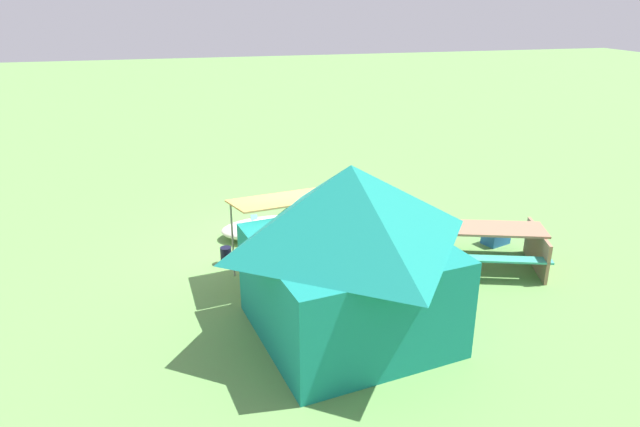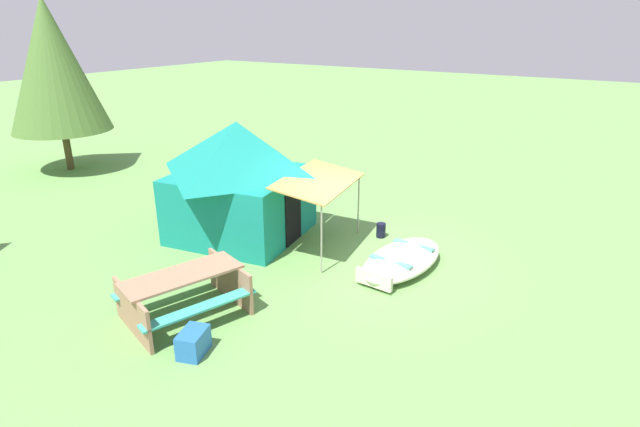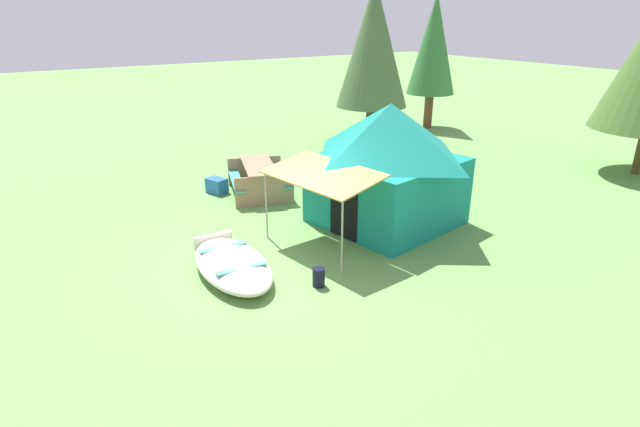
{
  "view_description": "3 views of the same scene",
  "coord_description": "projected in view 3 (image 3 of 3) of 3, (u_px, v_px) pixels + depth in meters",
  "views": [
    {
      "loc": [
        1.89,
        10.09,
        4.87
      ],
      "look_at": [
        -0.46,
        0.72,
        1.15
      ],
      "focal_mm": 31.78,
      "sensor_mm": 36.0,
      "label": 1
    },
    {
      "loc": [
        -8.87,
        -4.75,
        4.8
      ],
      "look_at": [
        0.21,
        1.04,
        0.71
      ],
      "focal_mm": 28.88,
      "sensor_mm": 36.0,
      "label": 2
    },
    {
      "loc": [
        7.72,
        -4.19,
        4.45
      ],
      "look_at": [
        -0.06,
        0.89,
        0.73
      ],
      "focal_mm": 28.3,
      "sensor_mm": 36.0,
      "label": 3
    }
  ],
  "objects": [
    {
      "name": "picnic_table",
      "position": [
        259.0,
        176.0,
        13.1
      ],
      "size": [
        2.34,
        2.01,
        0.8
      ],
      "color": "#9B7056",
      "rests_on": "ground_plane"
    },
    {
      "name": "pine_tree_far_center",
      "position": [
        434.0,
        45.0,
        19.69
      ],
      "size": [
        1.9,
        1.9,
        5.18
      ],
      "color": "brown",
      "rests_on": "ground_plane"
    },
    {
      "name": "canvas_cabin_tent",
      "position": [
        388.0,
        163.0,
        10.99
      ],
      "size": [
        3.3,
        4.43,
        2.68
      ],
      "color": "#158175",
      "rests_on": "ground_plane"
    },
    {
      "name": "beached_rowboat",
      "position": [
        232.0,
        264.0,
        9.15
      ],
      "size": [
        2.51,
        1.36,
        0.38
      ],
      "color": "beige",
      "rests_on": "ground_plane"
    },
    {
      "name": "fuel_can",
      "position": [
        319.0,
        277.0,
        8.76
      ],
      "size": [
        0.26,
        0.26,
        0.34
      ],
      "primitive_type": "cylinder",
      "rotation": [
        0.0,
        0.0,
        4.47
      ],
      "color": "black",
      "rests_on": "ground_plane"
    },
    {
      "name": "pine_tree_back_left",
      "position": [
        373.0,
        45.0,
        17.12
      ],
      "size": [
        2.48,
        2.48,
        5.5
      ],
      "color": "#443733",
      "rests_on": "ground_plane"
    },
    {
      "name": "ground_plane",
      "position": [
        283.0,
        259.0,
        9.78
      ],
      "size": [
        80.0,
        80.0,
        0.0
      ],
      "primitive_type": "plane",
      "color": "#64964C"
    },
    {
      "name": "cooler_box",
      "position": [
        217.0,
        186.0,
        13.3
      ],
      "size": [
        0.61,
        0.51,
        0.39
      ],
      "primitive_type": "cube",
      "rotation": [
        0.0,
        0.0,
        0.33
      ],
      "color": "#2562B0",
      "rests_on": "ground_plane"
    }
  ]
}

